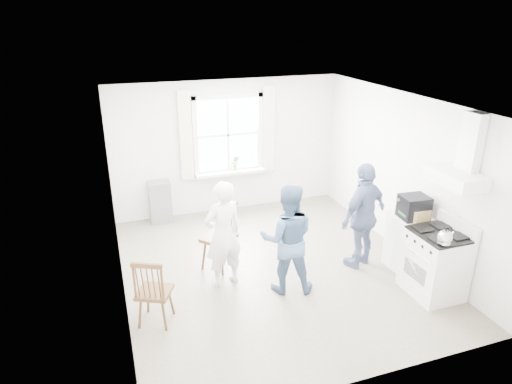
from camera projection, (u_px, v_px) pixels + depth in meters
name	position (u px, v px, depth m)	size (l,w,h in m)	color
room_shell	(274.00, 192.00, 6.69)	(4.62, 5.12, 2.64)	#786D5C
window_assembly	(228.00, 140.00, 8.78)	(1.88, 0.24, 1.70)	white
range_hood	(461.00, 166.00, 5.91)	(0.45, 0.76, 0.94)	white
shelf_unit	(160.00, 202.00, 8.65)	(0.40, 0.30, 0.80)	gray
gas_stove	(435.00, 263.00, 6.39)	(0.68, 0.76, 1.12)	silver
kettle	(445.00, 238.00, 5.89)	(0.20, 0.20, 0.28)	silver
low_cabinet	(408.00, 242.00, 7.03)	(0.50, 0.55, 0.90)	white
stereo_stack	(414.00, 207.00, 6.72)	(0.42, 0.38, 0.35)	black
cardboard_box	(419.00, 215.00, 6.66)	(0.28, 0.20, 0.18)	#9C7C4B
windsor_chair_a	(225.00, 230.00, 6.94)	(0.64, 0.64, 1.09)	#462B16
windsor_chair_b	(151.00, 287.00, 5.64)	(0.54, 0.54, 0.97)	#462B16
person_left	(223.00, 234.00, 6.49)	(0.59, 0.59, 1.61)	white
person_mid	(287.00, 239.00, 6.36)	(0.79, 0.79, 1.62)	#476184
person_right	(364.00, 216.00, 6.98)	(0.99, 0.99, 1.69)	navy
potted_plant	(235.00, 163.00, 8.91)	(0.17, 0.17, 0.31)	#367A36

